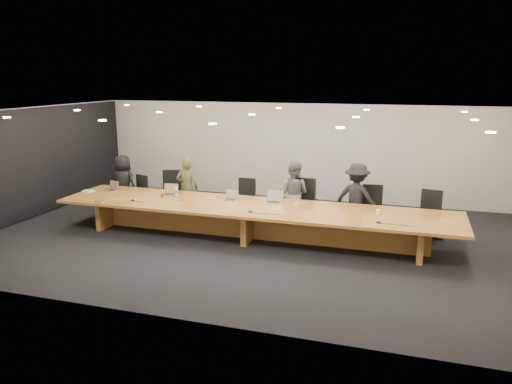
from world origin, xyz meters
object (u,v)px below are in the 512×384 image
(conference_table, at_px, (252,216))
(laptop_d, at_px, (273,197))
(chair_mid_right, at_px, (303,203))
(paper_cup_near, at_px, (296,206))
(paper_cup_far, at_px, (378,212))
(person_a, at_px, (124,183))
(person_d, at_px, (357,198))
(laptop_a, at_px, (111,186))
(laptop_c, at_px, (230,195))
(mic_center, at_px, (250,211))
(person_b, at_px, (187,188))
(chair_far_left, at_px, (137,194))
(person_c, at_px, (293,194))
(water_bottle, at_px, (176,192))
(av_box, at_px, (100,201))
(chair_right, at_px, (372,209))
(amber_mug, at_px, (162,196))
(mic_left, at_px, (133,200))
(chair_mid_left, at_px, (244,200))
(mic_right, at_px, (378,222))
(laptop_b, at_px, (170,190))
(chair_left, at_px, (171,192))

(conference_table, distance_m, laptop_d, 0.66)
(chair_mid_right, distance_m, paper_cup_near, 1.07)
(paper_cup_far, bearing_deg, person_a, 171.36)
(person_d, relative_size, laptop_a, 5.30)
(person_d, xyz_separation_m, laptop_c, (-2.82, -0.78, 0.05))
(laptop_a, distance_m, laptop_c, 3.22)
(mic_center, bearing_deg, person_b, 143.34)
(person_a, bearing_deg, laptop_c, 170.90)
(chair_far_left, bearing_deg, person_c, 20.21)
(water_bottle, distance_m, av_box, 1.77)
(chair_right, bearing_deg, paper_cup_far, -83.87)
(chair_mid_right, bearing_deg, laptop_c, -149.14)
(conference_table, bearing_deg, paper_cup_far, 2.51)
(chair_right, distance_m, amber_mug, 4.93)
(paper_cup_far, bearing_deg, water_bottle, 177.84)
(paper_cup_near, bearing_deg, mic_left, -172.27)
(chair_far_left, relative_size, av_box, 5.16)
(chair_right, xyz_separation_m, water_bottle, (-4.52, -0.91, 0.30))
(conference_table, height_order, person_b, person_b)
(chair_far_left, relative_size, laptop_d, 2.74)
(laptop_c, relative_size, paper_cup_far, 2.95)
(person_b, relative_size, av_box, 7.85)
(conference_table, distance_m, chair_mid_right, 1.49)
(mic_center, bearing_deg, person_a, 158.24)
(chair_right, bearing_deg, chair_mid_left, 173.62)
(chair_mid_right, distance_m, laptop_d, 1.00)
(laptop_d, relative_size, av_box, 1.88)
(chair_mid_left, relative_size, mic_left, 8.83)
(mic_right, bearing_deg, person_d, 110.49)
(chair_right, distance_m, mic_right, 1.73)
(paper_cup_near, distance_m, av_box, 4.49)
(water_bottle, relative_size, amber_mug, 2.56)
(chair_mid_right, xyz_separation_m, av_box, (-4.34, -1.90, 0.17))
(person_c, xyz_separation_m, mic_center, (-0.54, -1.69, -0.03))
(laptop_c, xyz_separation_m, mic_left, (-2.15, -0.72, -0.10))
(conference_table, bearing_deg, laptop_b, 170.28)
(paper_cup_near, bearing_deg, chair_right, 34.57)
(amber_mug, bearing_deg, mic_right, -6.69)
(water_bottle, distance_m, mic_center, 2.27)
(chair_left, bearing_deg, paper_cup_far, -30.81)
(person_b, distance_m, mic_left, 1.69)
(paper_cup_far, height_order, mic_center, paper_cup_far)
(mic_left, bearing_deg, chair_left, 84.62)
(chair_right, bearing_deg, paper_cup_near, -150.30)
(chair_far_left, height_order, mic_right, chair_far_left)
(laptop_a, bearing_deg, laptop_c, 17.08)
(chair_far_left, xyz_separation_m, chair_mid_left, (2.99, 0.14, 0.03))
(conference_table, xyz_separation_m, laptop_c, (-0.64, 0.35, 0.35))
(chair_left, height_order, paper_cup_far, chair_left)
(chair_mid_left, height_order, laptop_c, chair_mid_left)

